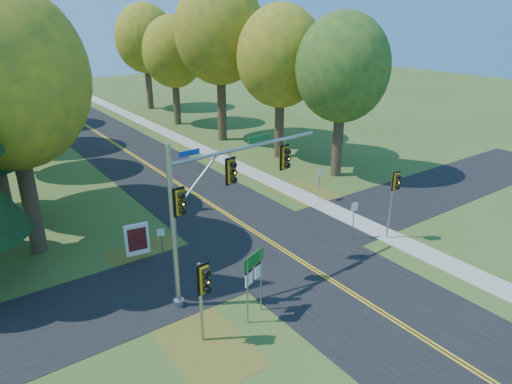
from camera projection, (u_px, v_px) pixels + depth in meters
ground at (298, 259)px, 24.83m from camera, size 160.00×160.00×0.00m
road_main at (298, 259)px, 24.83m from camera, size 8.00×160.00×0.02m
road_cross at (275, 245)px, 26.34m from camera, size 60.00×6.00×0.02m
centerline_left at (297, 260)px, 24.77m from camera, size 0.10×160.00×0.01m
centerline_right at (299, 259)px, 24.88m from camera, size 0.10×160.00×0.01m
sidewalk_east at (374, 229)px, 28.18m from camera, size 1.60×160.00×0.06m
leaf_patch_w_near at (156, 264)px, 24.33m from camera, size 4.00×6.00×0.00m
leaf_patch_e at (315, 198)px, 33.04m from camera, size 3.50×8.00×0.00m
leaf_patch_w_far at (205, 344)px, 18.51m from camera, size 3.00×5.00×0.00m
tree_w_a at (7, 79)px, 22.38m from camera, size 8.00×8.00×14.15m
tree_e_a at (343, 69)px, 34.56m from camera, size 7.20×7.20×12.73m
tree_e_b at (281, 57)px, 39.24m from camera, size 7.60×7.60×13.33m
tree_w_c at (1, 76)px, 35.21m from camera, size 6.80×6.80×11.91m
tree_e_c at (220, 32)px, 44.12m from camera, size 8.80×8.80×15.79m
tree_e_d at (174, 52)px, 51.62m from camera, size 7.00×7.00×12.32m
tree_e_e at (145, 39)px, 60.00m from camera, size 7.80×7.80×13.74m
traffic_mast at (214, 196)px, 20.31m from camera, size 8.47×1.11×7.69m
east_signal_pole at (394, 189)px, 25.78m from camera, size 0.49×0.57×4.28m
ped_signal_pole at (203, 285)px, 17.58m from camera, size 0.59×0.68×3.72m
route_sign_cluster at (254, 272)px, 19.40m from camera, size 1.41×0.61×3.23m
info_kiosk at (137, 240)px, 25.04m from camera, size 1.34×0.38×1.83m
reg_sign_e_north at (320, 178)px, 31.90m from camera, size 0.47×0.18×2.52m
reg_sign_e_south at (354, 214)px, 26.49m from camera, size 0.46×0.08×2.40m
reg_sign_w at (161, 238)px, 24.15m from camera, size 0.38×0.14×2.02m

